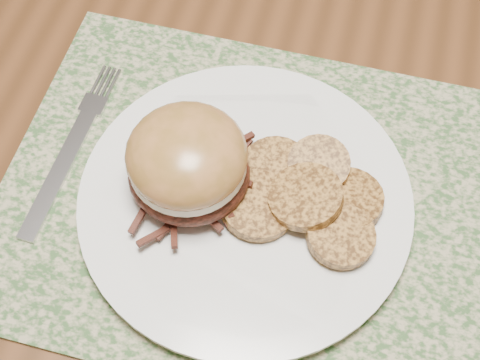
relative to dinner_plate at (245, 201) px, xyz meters
name	(u,v)px	position (x,y,z in m)	size (l,w,h in m)	color
ground	(376,322)	(0.21, 0.20, -0.76)	(3.50, 3.50, 0.00)	#4F351B
placemat	(266,202)	(0.02, 0.01, -0.01)	(0.45, 0.33, 0.00)	#385B2E
dinner_plate	(245,201)	(0.00, 0.00, 0.00)	(0.26, 0.26, 0.02)	white
pork_sandwich	(188,163)	(-0.05, 0.00, 0.04)	(0.11, 0.10, 0.07)	black
roasted_potatoes	(306,195)	(0.05, 0.01, 0.02)	(0.14, 0.12, 0.04)	#A77131
fork	(72,147)	(-0.16, 0.02, -0.01)	(0.02, 0.19, 0.00)	#B7B7BE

